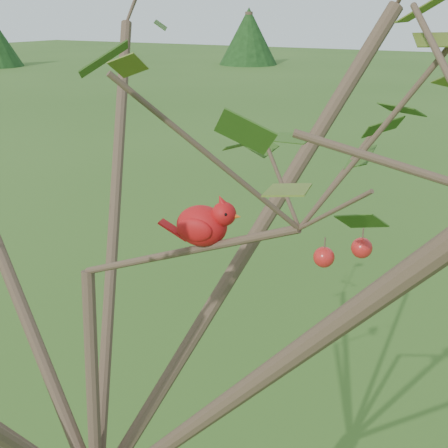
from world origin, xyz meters
name	(u,v)px	position (x,y,z in m)	size (l,w,h in m)	color
crabapple_tree	(69,231)	(0.03, -0.02, 2.12)	(2.35, 2.05, 2.95)	#413223
cardinal	(204,224)	(0.33, 0.07, 2.16)	(0.19, 0.11, 0.13)	red
distant_trees	(447,42)	(-2.96, 25.55, 1.34)	(46.18, 15.40, 2.92)	#413223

